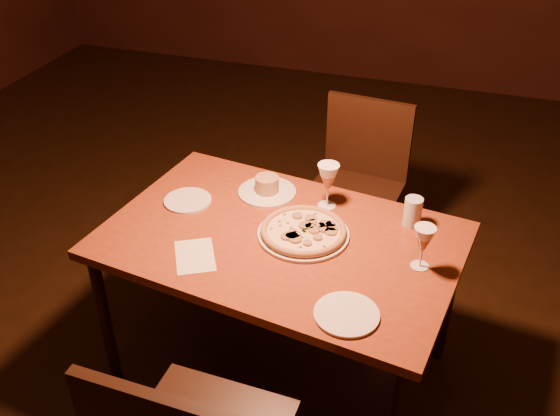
% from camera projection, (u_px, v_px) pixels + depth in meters
% --- Properties ---
extents(floor, '(7.00, 7.00, 0.00)m').
position_uv_depth(floor, '(224.00, 360.00, 2.79)').
color(floor, black).
rests_on(floor, ground).
extents(dining_table, '(1.44, 1.03, 0.71)m').
position_uv_depth(dining_table, '(280.00, 250.00, 2.40)').
color(dining_table, brown).
rests_on(dining_table, floor).
extents(chair_far, '(0.48, 0.48, 0.90)m').
position_uv_depth(chair_far, '(358.00, 181.00, 3.11)').
color(chair_far, black).
rests_on(chair_far, floor).
extents(pizza_plate, '(0.35, 0.35, 0.04)m').
position_uv_depth(pizza_plate, '(303.00, 231.00, 2.36)').
color(pizza_plate, silver).
rests_on(pizza_plate, dining_table).
extents(ramekin_saucer, '(0.24, 0.24, 0.08)m').
position_uv_depth(ramekin_saucer, '(267.00, 188.00, 2.61)').
color(ramekin_saucer, silver).
rests_on(ramekin_saucer, dining_table).
extents(wine_glass_far, '(0.09, 0.09, 0.19)m').
position_uv_depth(wine_glass_far, '(328.00, 186.00, 2.49)').
color(wine_glass_far, '#A35F44').
rests_on(wine_glass_far, dining_table).
extents(wine_glass_right, '(0.08, 0.08, 0.17)m').
position_uv_depth(wine_glass_right, '(422.00, 247.00, 2.17)').
color(wine_glass_right, '#A35F44').
rests_on(wine_glass_right, dining_table).
extents(water_tumbler, '(0.07, 0.07, 0.12)m').
position_uv_depth(water_tumbler, '(413.00, 212.00, 2.41)').
color(water_tumbler, silver).
rests_on(water_tumbler, dining_table).
extents(side_plate_left, '(0.20, 0.20, 0.01)m').
position_uv_depth(side_plate_left, '(188.00, 200.00, 2.57)').
color(side_plate_left, silver).
rests_on(side_plate_left, dining_table).
extents(side_plate_near, '(0.21, 0.21, 0.01)m').
position_uv_depth(side_plate_near, '(347.00, 314.00, 2.01)').
color(side_plate_near, silver).
rests_on(side_plate_near, dining_table).
extents(menu_card, '(0.22, 0.24, 0.00)m').
position_uv_depth(menu_card, '(195.00, 256.00, 2.27)').
color(menu_card, silver).
rests_on(menu_card, dining_table).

